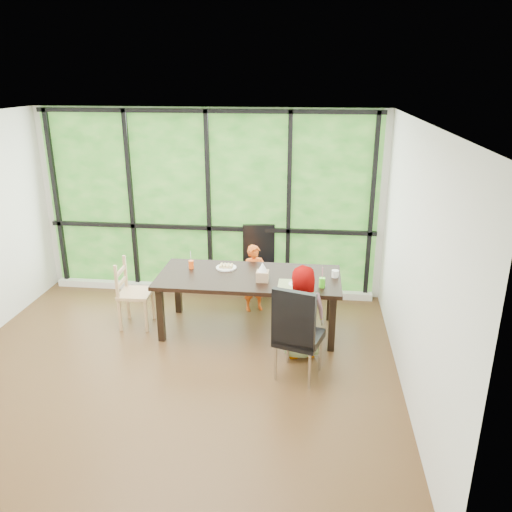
# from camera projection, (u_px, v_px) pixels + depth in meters

# --- Properties ---
(ground) EXTENTS (5.00, 5.00, 0.00)m
(ground) POSITION_uv_depth(u_px,v_px,m) (173.00, 369.00, 5.68)
(ground) COLOR black
(ground) RESTS_ON ground
(back_wall) EXTENTS (5.00, 0.00, 5.00)m
(back_wall) POSITION_uv_depth(u_px,v_px,m) (209.00, 204.00, 7.33)
(back_wall) COLOR silver
(back_wall) RESTS_ON ground
(foliage_backdrop) EXTENTS (4.80, 0.02, 2.65)m
(foliage_backdrop) POSITION_uv_depth(u_px,v_px,m) (209.00, 204.00, 7.31)
(foliage_backdrop) COLOR #194D14
(foliage_backdrop) RESTS_ON back_wall
(window_mullions) EXTENTS (4.80, 0.06, 2.65)m
(window_mullions) POSITION_uv_depth(u_px,v_px,m) (209.00, 205.00, 7.28)
(window_mullions) COLOR black
(window_mullions) RESTS_ON back_wall
(window_sill) EXTENTS (4.80, 0.12, 0.10)m
(window_sill) POSITION_uv_depth(u_px,v_px,m) (211.00, 289.00, 7.68)
(window_sill) COLOR silver
(window_sill) RESTS_ON ground
(dining_table) EXTENTS (2.34, 1.16, 0.75)m
(dining_table) POSITION_uv_depth(u_px,v_px,m) (249.00, 303.00, 6.44)
(dining_table) COLOR black
(dining_table) RESTS_ON ground
(chair_window_leather) EXTENTS (0.54, 0.54, 1.08)m
(chair_window_leather) POSITION_uv_depth(u_px,v_px,m) (260.00, 265.00, 7.28)
(chair_window_leather) COLOR black
(chair_window_leather) RESTS_ON ground
(chair_interior_leather) EXTENTS (0.57, 0.57, 1.08)m
(chair_interior_leather) POSITION_uv_depth(u_px,v_px,m) (299.00, 331.00, 5.39)
(chair_interior_leather) COLOR black
(chair_interior_leather) RESTS_ON ground
(chair_end_beech) EXTENTS (0.42, 0.44, 0.90)m
(chair_end_beech) POSITION_uv_depth(u_px,v_px,m) (136.00, 293.00, 6.54)
(chair_end_beech) COLOR tan
(chair_end_beech) RESTS_ON ground
(child_toddler) EXTENTS (0.41, 0.35, 0.94)m
(child_toddler) POSITION_uv_depth(u_px,v_px,m) (255.00, 278.00, 6.98)
(child_toddler) COLOR #D74E12
(child_toddler) RESTS_ON ground
(child_older) EXTENTS (0.61, 0.47, 1.11)m
(child_older) POSITION_uv_depth(u_px,v_px,m) (301.00, 312.00, 5.78)
(child_older) COLOR gray
(child_older) RESTS_ON ground
(placemat) EXTENTS (0.43, 0.31, 0.01)m
(placemat) POSITION_uv_depth(u_px,v_px,m) (296.00, 285.00, 6.04)
(placemat) COLOR tan
(placemat) RESTS_ON dining_table
(plate_far) EXTENTS (0.26, 0.26, 0.02)m
(plate_far) POSITION_uv_depth(u_px,v_px,m) (226.00, 268.00, 6.56)
(plate_far) COLOR white
(plate_far) RESTS_ON dining_table
(plate_near) EXTENTS (0.21, 0.21, 0.01)m
(plate_near) POSITION_uv_depth(u_px,v_px,m) (297.00, 284.00, 6.04)
(plate_near) COLOR white
(plate_near) RESTS_ON dining_table
(orange_cup) EXTENTS (0.07, 0.07, 0.11)m
(orange_cup) POSITION_uv_depth(u_px,v_px,m) (191.00, 264.00, 6.54)
(orange_cup) COLOR #F55315
(orange_cup) RESTS_ON dining_table
(green_cup) EXTENTS (0.07, 0.07, 0.12)m
(green_cup) POSITION_uv_depth(u_px,v_px,m) (322.00, 283.00, 5.96)
(green_cup) COLOR #50DE23
(green_cup) RESTS_ON dining_table
(white_mug) EXTENTS (0.09, 0.09, 0.09)m
(white_mug) POSITION_uv_depth(u_px,v_px,m) (335.00, 274.00, 6.26)
(white_mug) COLOR white
(white_mug) RESTS_ON dining_table
(tissue_box) EXTENTS (0.15, 0.15, 0.13)m
(tissue_box) POSITION_uv_depth(u_px,v_px,m) (263.00, 276.00, 6.13)
(tissue_box) COLOR tan
(tissue_box) RESTS_ON dining_table
(crepe_rolls_far) EXTENTS (0.20, 0.12, 0.04)m
(crepe_rolls_far) POSITION_uv_depth(u_px,v_px,m) (226.00, 266.00, 6.55)
(crepe_rolls_far) COLOR tan
(crepe_rolls_far) RESTS_ON plate_far
(crepe_rolls_near) EXTENTS (0.15, 0.12, 0.04)m
(crepe_rolls_near) POSITION_uv_depth(u_px,v_px,m) (297.00, 282.00, 6.04)
(crepe_rolls_near) COLOR tan
(crepe_rolls_near) RESTS_ON plate_near
(straw_white) EXTENTS (0.01, 0.04, 0.20)m
(straw_white) POSITION_uv_depth(u_px,v_px,m) (191.00, 258.00, 6.51)
(straw_white) COLOR white
(straw_white) RESTS_ON orange_cup
(straw_pink) EXTENTS (0.01, 0.04, 0.20)m
(straw_pink) POSITION_uv_depth(u_px,v_px,m) (322.00, 275.00, 5.92)
(straw_pink) COLOR pink
(straw_pink) RESTS_ON green_cup
(tissue) EXTENTS (0.12, 0.12, 0.11)m
(tissue) POSITION_uv_depth(u_px,v_px,m) (263.00, 267.00, 6.10)
(tissue) COLOR white
(tissue) RESTS_ON tissue_box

